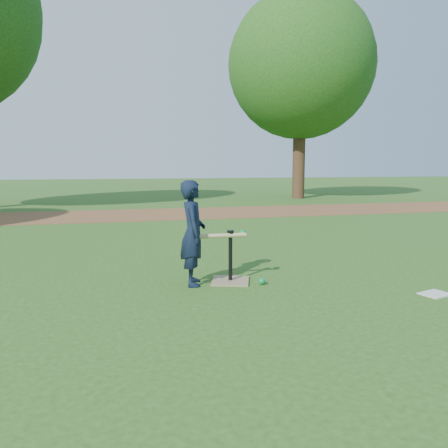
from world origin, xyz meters
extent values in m
plane|color=#285116|center=(0.00, 0.00, 0.00)|extent=(80.00, 80.00, 0.00)
cube|color=brown|center=(0.00, 7.50, 0.01)|extent=(24.00, 3.00, 0.01)
imported|color=black|center=(-0.12, 0.14, 0.60)|extent=(0.34, 0.47, 1.20)
sphere|color=#0B833B|center=(0.64, -0.07, 0.04)|extent=(0.08, 0.08, 0.08)
cube|color=silver|center=(2.30, -0.91, 0.01)|extent=(0.35, 0.30, 0.01)
cube|color=#8D7959|center=(0.33, 0.14, 0.01)|extent=(0.55, 0.55, 0.02)
cylinder|color=black|center=(0.33, 0.14, 0.30)|extent=(0.05, 0.05, 0.55)
cylinder|color=black|center=(0.33, 0.14, 0.58)|extent=(0.08, 0.08, 0.06)
cylinder|color=tan|center=(0.21, 0.12, 0.56)|extent=(0.60, 0.06, 0.05)
sphere|color=tan|center=(-0.09, 0.08, 0.56)|extent=(0.06, 0.06, 0.06)
sphere|color=#0B833B|center=(0.48, 0.16, 0.57)|extent=(0.08, 0.08, 0.08)
cylinder|color=#382316|center=(6.50, 12.00, 1.71)|extent=(0.50, 0.50, 3.42)
sphere|color=#285B19|center=(6.50, 12.00, 5.30)|extent=(5.80, 5.80, 5.80)
camera|label=1|loc=(-1.01, -4.70, 1.37)|focal=35.00mm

